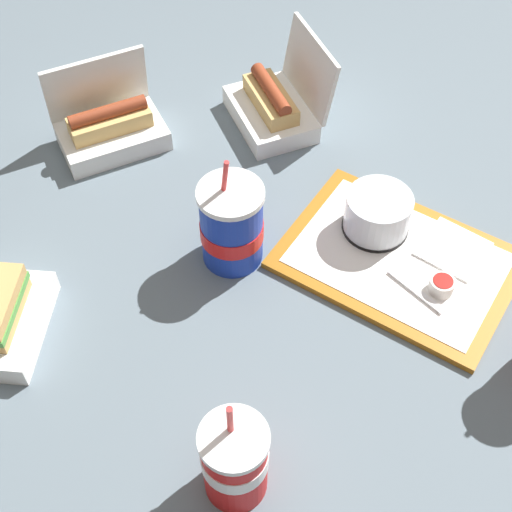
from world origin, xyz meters
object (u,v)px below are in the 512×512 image
(plastic_fork, at_px, (416,291))
(clamshell_hotdog_right, at_px, (110,126))
(clamshell_hotdog_center, at_px, (275,105))
(soda_cup_left, at_px, (235,460))
(ketchup_cup, at_px, (442,285))
(food_tray, at_px, (398,261))
(soda_cup_front, at_px, (231,227))
(cake_container, at_px, (377,214))

(plastic_fork, height_order, clamshell_hotdog_right, clamshell_hotdog_right)
(clamshell_hotdog_center, xyz_separation_m, soda_cup_left, (-0.22, 0.70, 0.03))
(clamshell_hotdog_center, height_order, soda_cup_left, soda_cup_left)
(plastic_fork, bearing_deg, soda_cup_left, 95.52)
(ketchup_cup, bearing_deg, clamshell_hotdog_center, -36.17)
(food_tray, bearing_deg, plastic_fork, 127.59)
(ketchup_cup, xyz_separation_m, clamshell_hotdog_center, (0.40, -0.29, 0.01))
(food_tray, xyz_separation_m, soda_cup_front, (0.26, 0.09, 0.07))
(plastic_fork, xyz_separation_m, clamshell_hotdog_right, (0.62, -0.13, 0.02))
(food_tray, relative_size, cake_container, 3.64)
(clamshell_hotdog_center, xyz_separation_m, soda_cup_front, (-0.06, 0.34, 0.03))
(clamshell_hotdog_right, height_order, soda_cup_front, soda_cup_front)
(soda_cup_left, height_order, soda_cup_front, soda_cup_front)
(cake_container, relative_size, ketchup_cup, 2.82)
(soda_cup_left, bearing_deg, food_tray, -102.57)
(cake_container, bearing_deg, plastic_fork, 133.25)
(ketchup_cup, bearing_deg, plastic_fork, 27.83)
(cake_container, height_order, clamshell_hotdog_center, clamshell_hotdog_center)
(soda_cup_front, bearing_deg, clamshell_hotdog_right, -27.75)
(plastic_fork, distance_m, soda_cup_front, 0.31)
(soda_cup_left, xyz_separation_m, soda_cup_front, (0.16, -0.35, -0.00))
(food_tray, height_order, ketchup_cup, ketchup_cup)
(food_tray, distance_m, clamshell_hotdog_right, 0.59)
(clamshell_hotdog_center, bearing_deg, ketchup_cup, 143.83)
(food_tray, height_order, clamshell_hotdog_right, clamshell_hotdog_right)
(plastic_fork, distance_m, soda_cup_left, 0.42)
(ketchup_cup, height_order, soda_cup_left, soda_cup_left)
(food_tray, bearing_deg, soda_cup_left, 77.43)
(ketchup_cup, xyz_separation_m, clamshell_hotdog_right, (0.66, -0.11, 0.01))
(food_tray, xyz_separation_m, clamshell_hotdog_right, (0.58, -0.08, 0.03))
(food_tray, distance_m, clamshell_hotdog_center, 0.41)
(cake_container, relative_size, plastic_fork, 1.02)
(ketchup_cup, height_order, plastic_fork, ketchup_cup)
(ketchup_cup, height_order, soda_cup_front, soda_cup_front)
(food_tray, distance_m, ketchup_cup, 0.09)
(cake_container, height_order, ketchup_cup, cake_container)
(clamshell_hotdog_center, bearing_deg, food_tray, 141.59)
(plastic_fork, xyz_separation_m, clamshell_hotdog_center, (0.36, -0.31, 0.03))
(food_tray, xyz_separation_m, plastic_fork, (-0.04, 0.06, 0.01))
(cake_container, height_order, soda_cup_front, soda_cup_front)
(clamshell_hotdog_right, distance_m, soda_cup_front, 0.37)
(ketchup_cup, bearing_deg, food_tray, -25.66)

